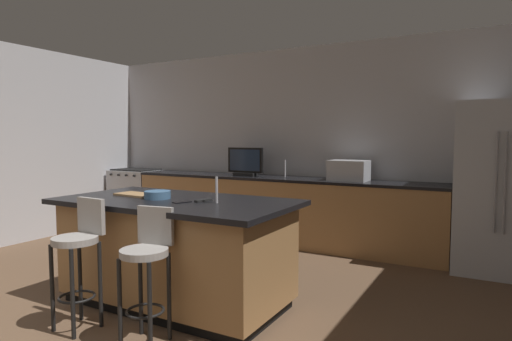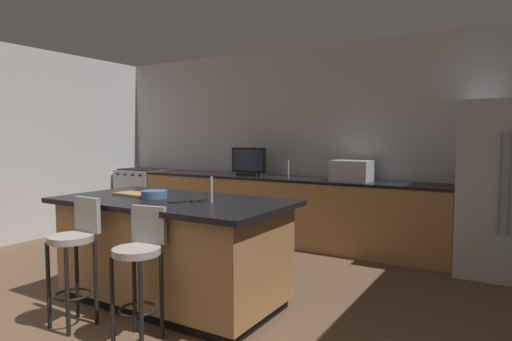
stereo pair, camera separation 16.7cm
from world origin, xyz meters
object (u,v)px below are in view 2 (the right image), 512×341
at_px(range_oven, 143,196).
at_px(tv_remote, 199,200).
at_px(bar_stool_left, 75,249).
at_px(tv_monitor, 249,163).
at_px(fruit_bowl, 154,194).
at_px(refrigerator, 504,189).
at_px(cutting_board, 135,194).
at_px(bar_stool_right, 140,262).
at_px(kitchen_island, 173,250).
at_px(cell_phone, 177,202).
at_px(microwave, 351,171).

bearing_deg(range_oven, tv_remote, -37.63).
bearing_deg(bar_stool_left, tv_monitor, 99.09).
distance_m(range_oven, fruit_bowl, 3.74).
bearing_deg(tv_remote, range_oven, 154.20).
relative_size(refrigerator, cutting_board, 4.69).
bearing_deg(range_oven, bar_stool_left, -51.48).
height_order(refrigerator, bar_stool_right, refrigerator).
bearing_deg(kitchen_island, cutting_board, 176.79).
xyz_separation_m(fruit_bowl, cell_phone, (0.33, -0.07, -0.03)).
bearing_deg(tv_remote, cutting_board, -169.15).
relative_size(bar_stool_left, bar_stool_right, 1.03).
bearing_deg(bar_stool_left, cell_phone, 53.28).
height_order(tv_monitor, bar_stool_left, tv_monitor).
distance_m(tv_monitor, bar_stool_left, 3.22).
xyz_separation_m(fruit_bowl, cutting_board, (-0.32, 0.07, -0.03)).
bearing_deg(cell_phone, tv_monitor, 131.94).
distance_m(bar_stool_right, cell_phone, 0.67).
xyz_separation_m(fruit_bowl, tv_remote, (0.46, 0.05, -0.02)).
relative_size(tv_monitor, fruit_bowl, 2.41).
height_order(cell_phone, tv_remote, tv_remote).
relative_size(fruit_bowl, cell_phone, 1.54).
distance_m(bar_stool_right, fruit_bowl, 0.86).
bearing_deg(fruit_bowl, tv_remote, 6.73).
relative_size(bar_stool_left, tv_remote, 5.90).
distance_m(bar_stool_left, fruit_bowl, 0.81).
bearing_deg(kitchen_island, microwave, 72.00).
distance_m(range_oven, cell_phone, 4.04).
xyz_separation_m(bar_stool_left, cutting_board, (-0.15, 0.76, 0.34)).
distance_m(refrigerator, range_oven, 5.41).
xyz_separation_m(refrigerator, range_oven, (-5.39, 0.07, -0.46)).
distance_m(kitchen_island, range_oven, 3.81).
distance_m(microwave, tv_remote, 2.51).
height_order(microwave, cutting_board, microwave).
relative_size(range_oven, tv_monitor, 1.69).
relative_size(microwave, cutting_board, 1.21).
distance_m(microwave, bar_stool_right, 3.21).
relative_size(refrigerator, fruit_bowl, 8.06).
height_order(tv_monitor, fruit_bowl, tv_monitor).
bearing_deg(kitchen_island, bar_stool_right, -66.80).
height_order(bar_stool_right, cutting_board, bar_stool_right).
height_order(bar_stool_left, tv_remote, bar_stool_left).
bearing_deg(tv_remote, fruit_bowl, -161.44).
relative_size(kitchen_island, bar_stool_left, 2.10).
xyz_separation_m(kitchen_island, tv_monitor, (-0.71, 2.42, 0.63)).
relative_size(bar_stool_right, cutting_board, 2.45).
xyz_separation_m(kitchen_island, refrigerator, (2.50, 2.40, 0.45)).
height_order(refrigerator, bar_stool_left, refrigerator).
bearing_deg(tv_monitor, kitchen_island, -73.71).
relative_size(tv_monitor, tv_remote, 3.28).
bearing_deg(microwave, kitchen_island, -108.00).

